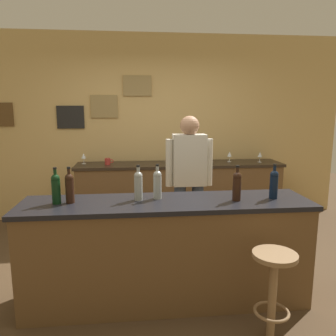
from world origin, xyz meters
TOP-DOWN VIEW (x-y plane):
  - ground_plane at (0.00, 0.00)m, footprint 10.00×10.00m
  - back_wall at (-0.01, 2.03)m, footprint 6.00×0.09m
  - bar_counter at (0.00, -0.40)m, footprint 2.47×0.60m
  - side_counter at (0.40, 1.65)m, footprint 3.03×0.56m
  - bartender at (0.33, 0.43)m, footprint 0.52×0.21m
  - bar_stool at (0.72, -0.99)m, footprint 0.32×0.32m
  - wine_bottle_a at (-0.92, -0.38)m, footprint 0.07×0.07m
  - wine_bottle_b at (-0.81, -0.37)m, footprint 0.07×0.07m
  - wine_bottle_c at (-0.24, -0.35)m, footprint 0.07×0.07m
  - wine_bottle_d at (-0.07, -0.32)m, footprint 0.07×0.07m
  - wine_bottle_e at (0.59, -0.45)m, footprint 0.07×0.07m
  - wine_bottle_f at (0.94, -0.42)m, footprint 0.07×0.07m
  - wine_glass_a at (-1.00, 1.74)m, footprint 0.07×0.07m
  - wine_glass_b at (0.31, 1.57)m, footprint 0.07×0.07m
  - wine_glass_c at (0.86, 1.69)m, footprint 0.07×0.07m
  - wine_glass_d at (1.17, 1.71)m, footprint 0.07×0.07m
  - wine_glass_e at (1.61, 1.62)m, footprint 0.07×0.07m
  - coffee_mug at (-0.65, 1.62)m, footprint 0.13×0.08m

SIDE VIEW (x-z plane):
  - ground_plane at x=0.00m, z-range 0.00..0.00m
  - side_counter at x=0.40m, z-range 0.00..0.90m
  - bar_stool at x=0.72m, z-range 0.12..0.80m
  - bar_counter at x=0.00m, z-range 0.00..0.92m
  - bartender at x=0.33m, z-range 0.13..1.75m
  - coffee_mug at x=-0.65m, z-range 0.90..1.00m
  - wine_glass_a at x=-1.00m, z-range 0.93..1.09m
  - wine_glass_b at x=0.31m, z-range 0.93..1.09m
  - wine_glass_c at x=0.86m, z-range 0.93..1.09m
  - wine_glass_d at x=1.17m, z-range 0.93..1.09m
  - wine_glass_e at x=1.61m, z-range 0.93..1.09m
  - wine_bottle_a at x=-0.92m, z-range 0.90..1.21m
  - wine_bottle_b at x=-0.81m, z-range 0.90..1.21m
  - wine_bottle_c at x=-0.24m, z-range 0.90..1.21m
  - wine_bottle_d at x=-0.07m, z-range 0.90..1.21m
  - wine_bottle_e at x=0.59m, z-range 0.90..1.21m
  - wine_bottle_f at x=0.94m, z-range 0.90..1.21m
  - back_wall at x=-0.01m, z-range 0.00..2.80m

